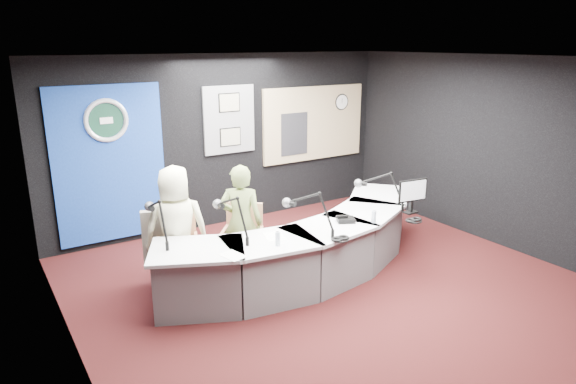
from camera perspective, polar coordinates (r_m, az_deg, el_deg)
ground at (r=6.56m, az=5.34°, el=-10.67°), size 6.00×6.00×0.00m
ceiling at (r=5.85m, az=6.08°, el=14.56°), size 6.00×6.00×0.02m
wall_back at (r=8.55m, az=-6.87°, el=5.65°), size 6.00×0.02×2.80m
wall_left at (r=4.88m, az=-23.31°, el=-3.87°), size 0.02×6.00×2.80m
wall_right at (r=8.22m, az=22.43°, el=4.08°), size 0.02×6.00×2.80m
broadcast_desk at (r=6.78m, az=2.22°, el=-6.20°), size 4.50×1.90×0.75m
backdrop_panel at (r=7.93m, az=-19.17°, el=2.90°), size 1.60×0.05×2.30m
agency_seal at (r=7.78m, az=-19.55°, el=7.50°), size 0.63×0.07×0.63m
seal_center at (r=7.78m, az=-19.55°, el=7.51°), size 0.48×0.01×0.48m
pinboard at (r=8.49m, az=-6.55°, el=7.98°), size 0.90×0.04×1.10m
framed_photo_upper at (r=8.42m, az=-6.52°, el=9.84°), size 0.34×0.02×0.27m
framed_photo_lower at (r=8.51m, az=-6.40°, el=6.09°), size 0.34×0.02×0.27m
booth_window_frame at (r=9.38m, az=2.91°, el=7.63°), size 2.12×0.06×1.32m
booth_glow at (r=9.37m, az=2.95°, el=7.62°), size 2.00×0.02×1.20m
equipment_rack at (r=9.13m, az=0.69°, el=6.45°), size 0.55×0.02×0.75m
wall_clock at (r=9.67m, az=5.99°, el=9.92°), size 0.28×0.01×0.28m
armchair_left at (r=6.56m, az=-12.09°, el=-6.92°), size 0.61×0.61×0.85m
armchair_right at (r=6.66m, az=-5.17°, el=-5.53°), size 0.79×0.79×1.00m
draped_jacket at (r=6.66m, az=-13.76°, el=-4.84°), size 0.50×0.26×0.70m
person_man at (r=6.42m, az=-12.28°, el=-3.98°), size 0.88×0.72×1.57m
person_woman at (r=6.57m, az=-5.22°, el=-3.41°), size 0.66×0.62×1.52m
computer_monitor at (r=7.03m, az=13.62°, el=0.19°), size 0.43×0.08×0.29m
desk_phone at (r=6.63m, az=6.44°, el=-3.11°), size 0.28×0.26×0.06m
headphones_near at (r=6.81m, az=13.80°, el=-3.04°), size 0.23×0.23×0.04m
headphones_far at (r=6.04m, az=5.81°, el=-5.17°), size 0.22×0.22×0.04m
paper_stack at (r=5.62m, az=-6.15°, el=-7.04°), size 0.25×0.31×0.00m
notepad at (r=6.12m, az=-1.51°, el=-4.93°), size 0.31×0.37×0.00m
boom_mic_a at (r=6.06m, az=-14.32°, el=-2.69°), size 0.16×0.74×0.60m
boom_mic_b at (r=6.01m, az=-6.27°, el=-2.41°), size 0.19×0.74×0.60m
boom_mic_c at (r=6.12m, az=2.39°, el=-1.97°), size 0.41×0.67×0.60m
boom_mic_d at (r=7.12m, az=10.25°, el=0.43°), size 0.51×0.60×0.60m
water_bottles at (r=6.62m, az=6.62°, el=-2.56°), size 2.40×0.48×0.18m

